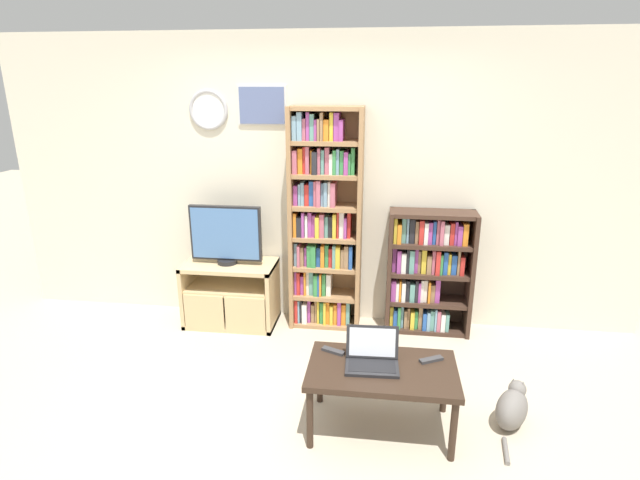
# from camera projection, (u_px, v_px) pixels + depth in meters

# --- Properties ---
(ground_plane) EXTENTS (18.00, 18.00, 0.00)m
(ground_plane) POSITION_uv_depth(u_px,v_px,m) (283.00, 428.00, 3.29)
(ground_plane) COLOR #BCAD93
(wall_back) EXTENTS (5.83, 0.09, 2.60)m
(wall_back) POSITION_uv_depth(u_px,v_px,m) (317.00, 183.00, 4.51)
(wall_back) COLOR beige
(wall_back) RESTS_ON ground_plane
(tv_stand) EXTENTS (0.84, 0.46, 0.60)m
(tv_stand) POSITION_uv_depth(u_px,v_px,m) (231.00, 293.00, 4.64)
(tv_stand) COLOR tan
(tv_stand) RESTS_ON ground_plane
(television) EXTENTS (0.65, 0.18, 0.54)m
(television) POSITION_uv_depth(u_px,v_px,m) (226.00, 235.00, 4.47)
(television) COLOR black
(television) RESTS_ON tv_stand
(bookshelf_tall) EXTENTS (0.63, 0.30, 1.99)m
(bookshelf_tall) POSITION_uv_depth(u_px,v_px,m) (324.00, 223.00, 4.43)
(bookshelf_tall) COLOR #9E754C
(bookshelf_tall) RESTS_ON ground_plane
(bookshelf_short) EXTENTS (0.75, 0.29, 1.12)m
(bookshelf_short) POSITION_uv_depth(u_px,v_px,m) (426.00, 271.00, 4.45)
(bookshelf_short) COLOR #3D281E
(bookshelf_short) RESTS_ON ground_plane
(coffee_table) EXTENTS (0.94, 0.56, 0.45)m
(coffee_table) POSITION_uv_depth(u_px,v_px,m) (382.00, 374.00, 3.17)
(coffee_table) COLOR #332319
(coffee_table) RESTS_ON ground_plane
(laptop) EXTENTS (0.35, 0.26, 0.23)m
(laptop) POSITION_uv_depth(u_px,v_px,m) (372.00, 356.00, 3.17)
(laptop) COLOR #232326
(laptop) RESTS_ON coffee_table
(remote_near_laptop) EXTENTS (0.16, 0.11, 0.02)m
(remote_near_laptop) POSITION_uv_depth(u_px,v_px,m) (431.00, 360.00, 3.23)
(remote_near_laptop) COLOR #38383A
(remote_near_laptop) RESTS_ON coffee_table
(remote_far_from_laptop) EXTENTS (0.16, 0.10, 0.02)m
(remote_far_from_laptop) POSITION_uv_depth(u_px,v_px,m) (333.00, 351.00, 3.33)
(remote_far_from_laptop) COLOR #38383A
(remote_far_from_laptop) RESTS_ON coffee_table
(cat) EXTENTS (0.31, 0.56, 0.31)m
(cat) POSITION_uv_depth(u_px,v_px,m) (512.00, 408.00, 3.27)
(cat) COLOR slate
(cat) RESTS_ON ground_plane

